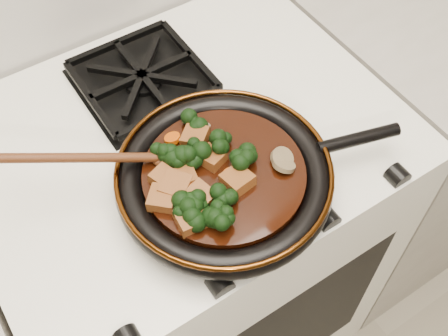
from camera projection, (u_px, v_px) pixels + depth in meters
stove at (193, 250)px, 1.35m from camera, size 0.76×0.60×0.90m
burner_grate_front at (225, 183)px, 0.91m from camera, size 0.23×0.23×0.03m
burner_grate_back at (142, 79)px, 1.05m from camera, size 0.23×0.23×0.03m
skillet at (225, 177)px, 0.88m from camera, size 0.46×0.34×0.05m
braising_sauce at (224, 176)px, 0.87m from camera, size 0.26×0.26×0.02m
tofu_cube_0 at (162, 199)px, 0.83m from camera, size 0.06×0.06×0.02m
tofu_cube_1 at (164, 178)px, 0.85m from camera, size 0.05×0.05×0.02m
tofu_cube_2 at (175, 187)px, 0.84m from camera, size 0.06×0.06×0.03m
tofu_cube_3 at (212, 158)px, 0.87m from camera, size 0.05×0.05×0.03m
tofu_cube_4 at (191, 219)px, 0.81m from camera, size 0.05×0.04×0.02m
tofu_cube_5 at (186, 178)px, 0.85m from camera, size 0.04×0.04×0.02m
tofu_cube_6 at (238, 180)px, 0.85m from camera, size 0.05×0.05×0.03m
tofu_cube_7 at (201, 196)px, 0.83m from camera, size 0.04×0.05×0.03m
tofu_cube_8 at (195, 138)px, 0.90m from camera, size 0.06×0.06×0.03m
broccoli_floret_0 at (222, 217)px, 0.80m from camera, size 0.09×0.08×0.07m
broccoli_floret_1 at (190, 203)px, 0.82m from camera, size 0.08×0.08×0.06m
broccoli_floret_2 at (195, 124)px, 0.91m from camera, size 0.08×0.08×0.05m
broccoli_floret_3 at (190, 217)px, 0.81m from camera, size 0.08×0.07×0.07m
broccoli_floret_4 at (242, 158)px, 0.87m from camera, size 0.08×0.09×0.07m
broccoli_floret_5 at (182, 160)px, 0.86m from camera, size 0.08×0.09×0.08m
broccoli_floret_6 at (221, 143)px, 0.88m from camera, size 0.08×0.09×0.06m
broccoli_floret_7 at (166, 155)px, 0.87m from camera, size 0.07×0.07×0.06m
broccoli_floret_8 at (223, 202)px, 0.82m from camera, size 0.08×0.08×0.07m
broccoli_floret_9 at (196, 154)px, 0.87m from camera, size 0.07×0.07×0.07m
carrot_coin_0 at (188, 195)px, 0.84m from camera, size 0.03×0.03×0.02m
carrot_coin_1 at (231, 175)px, 0.86m from camera, size 0.03×0.03×0.01m
carrot_coin_2 at (191, 193)px, 0.84m from camera, size 0.03×0.03×0.02m
carrot_coin_3 at (173, 138)px, 0.90m from camera, size 0.03×0.03×0.02m
mushroom_slice_0 at (284, 165)px, 0.87m from camera, size 0.05×0.05×0.02m
mushroom_slice_1 at (186, 211)px, 0.82m from camera, size 0.05×0.05×0.03m
mushroom_slice_2 at (282, 158)px, 0.87m from camera, size 0.05×0.05×0.02m
mushroom_slice_3 at (201, 127)px, 0.91m from camera, size 0.04×0.04×0.02m
wooden_spoon at (120, 158)px, 0.85m from camera, size 0.16×0.08×0.26m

